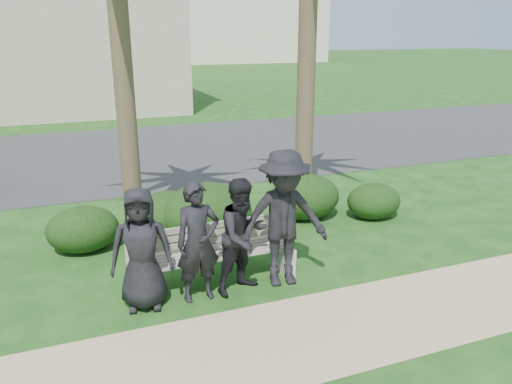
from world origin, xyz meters
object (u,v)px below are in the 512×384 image
(man_c, at_px, (243,236))
(man_a, at_px, (141,249))
(park_bench, at_px, (213,259))
(man_d, at_px, (284,219))
(man_b, at_px, (198,242))

(man_c, bearing_deg, man_a, 158.01)
(park_bench, xyz_separation_m, man_d, (0.89, -0.34, 0.58))
(man_b, height_order, man_c, man_b)
(man_a, bearing_deg, man_c, 8.09)
(man_a, height_order, man_b, man_b)
(park_bench, xyz_separation_m, man_c, (0.32, -0.33, 0.42))
(park_bench, height_order, man_b, man_b)
(man_b, relative_size, man_d, 0.84)
(man_b, xyz_separation_m, man_d, (1.17, -0.01, 0.15))
(park_bench, distance_m, man_a, 1.09)
(park_bench, xyz_separation_m, man_b, (-0.28, -0.33, 0.43))
(man_b, bearing_deg, man_a, 171.58)
(man_a, xyz_separation_m, man_d, (1.86, -0.07, 0.16))
(man_a, bearing_deg, man_b, 5.56)
(man_a, xyz_separation_m, man_b, (0.69, -0.06, 0.01))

